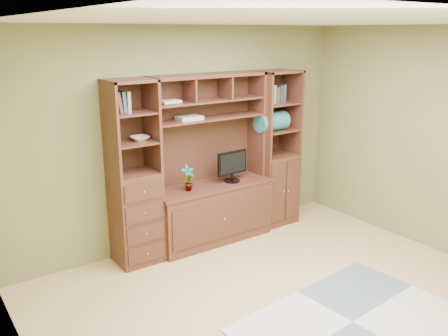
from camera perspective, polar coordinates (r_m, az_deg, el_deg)
room at (r=4.18m, az=9.43°, el=-1.11°), size 4.60×4.10×2.64m
center_hutch at (r=5.68m, az=-1.41°, el=0.83°), size 1.54×0.53×2.05m
left_tower at (r=5.25m, az=-10.78°, el=-0.74°), size 0.50×0.45×2.05m
right_tower at (r=6.32m, az=6.16°, el=2.30°), size 0.55×0.45×2.05m
rug at (r=4.62m, az=15.19°, el=-17.49°), size 2.09×1.47×0.01m
monitor at (r=5.81m, az=0.99°, el=0.87°), size 0.45×0.22×0.53m
orchid at (r=5.51m, az=-4.34°, el=-1.23°), size 0.16×0.11×0.31m
magazines at (r=5.50m, az=-4.23°, el=6.03°), size 0.28×0.21×0.04m
bowl at (r=5.19m, az=-10.10°, el=3.53°), size 0.20×0.20×0.05m
blanket_teal at (r=6.12m, az=5.75°, el=5.58°), size 0.42×0.24×0.24m
blanket_red at (r=6.36m, az=6.43°, el=5.76°), size 0.36×0.20×0.20m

